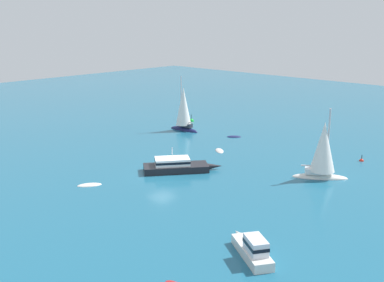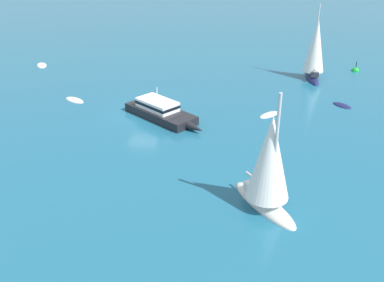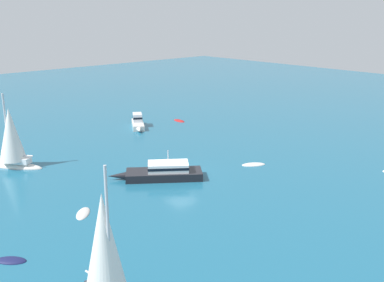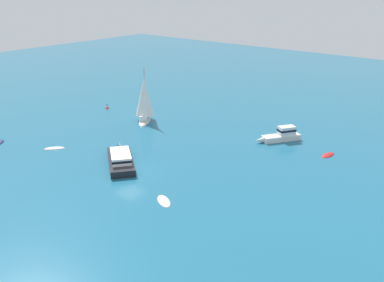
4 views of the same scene
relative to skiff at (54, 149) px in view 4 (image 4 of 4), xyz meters
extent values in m
plane|color=#1E607F|center=(-10.73, -1.38, 0.00)|extent=(160.00, 160.00, 0.00)
ellipsoid|color=silver|center=(0.00, 0.00, 0.00)|extent=(2.16, 2.29, 0.31)
ellipsoid|color=silver|center=(-0.63, -13.67, 0.00)|extent=(4.34, 5.27, 0.83)
cube|color=white|center=(-1.01, -13.13, 0.69)|extent=(1.77, 1.91, 0.55)
cylinder|color=silver|center=(-0.31, -14.11, 3.74)|extent=(0.19, 0.19, 6.64)
cylinder|color=silver|center=(-1.02, -13.11, 1.21)|extent=(1.55, 2.08, 0.15)
cone|color=white|center=(-0.54, -13.79, 3.21)|extent=(3.43, 3.43, 4.98)
cube|color=black|center=(-9.07, -1.75, 0.35)|extent=(6.74, 5.97, 0.70)
cone|color=black|center=(-5.81, -4.26, 0.35)|extent=(1.75, 1.57, 0.70)
cube|color=white|center=(-9.37, -1.52, 1.08)|extent=(3.97, 3.67, 0.77)
cube|color=black|center=(-9.37, -1.52, 1.12)|extent=(4.02, 3.73, 0.24)
cylinder|color=silver|center=(-9.37, -1.52, 2.03)|extent=(0.08, 0.08, 1.13)
cube|color=silver|center=(-18.37, -18.40, 0.33)|extent=(3.64, 4.60, 0.66)
cone|color=silver|center=(-16.85, -16.04, 0.33)|extent=(1.17, 1.32, 0.66)
cube|color=silver|center=(-18.73, -18.96, 1.15)|extent=(1.98, 2.23, 1.00)
cube|color=black|center=(-18.73, -18.96, 1.20)|extent=(2.03, 2.28, 0.24)
ellipsoid|color=#B21E1E|center=(-24.53, -17.51, 0.00)|extent=(1.10, 2.18, 0.30)
ellipsoid|color=silver|center=(-17.77, 1.19, 0.00)|extent=(2.49, 2.06, 0.36)
sphere|color=red|center=(7.76, -14.19, 0.00)|extent=(0.51, 0.51, 0.51)
cylinder|color=black|center=(7.76, -14.19, 0.47)|extent=(0.08, 0.08, 0.43)
camera|label=1|loc=(-42.01, -35.31, 15.51)|focal=44.40mm
camera|label=2|loc=(-1.99, -35.28, 14.58)|focal=41.21mm
camera|label=3|loc=(15.23, 28.43, 14.37)|focal=43.47mm
camera|label=4|loc=(-40.09, 24.73, 17.80)|focal=40.09mm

